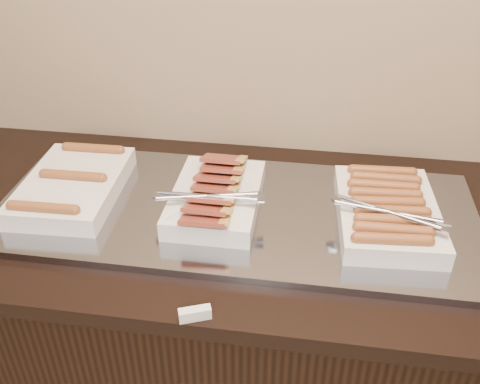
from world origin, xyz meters
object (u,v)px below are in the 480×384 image
dish_left (73,185)px  dish_center (215,196)px  warming_tray (235,211)px  dish_right (387,211)px  counter (229,335)px

dish_left → dish_center: dish_center is taller
warming_tray → dish_right: dish_right is taller
warming_tray → dish_right: size_ratio=3.33×
counter → dish_right: size_ratio=5.72×
counter → warming_tray: warming_tray is taller
warming_tray → dish_center: size_ratio=3.54×
counter → warming_tray: size_ratio=1.72×
warming_tray → dish_center: dish_center is taller
dish_left → dish_right: bearing=-2.7°
warming_tray → dish_center: (-0.05, -0.00, 0.04)m
dish_left → dish_right: 0.79m
dish_left → dish_center: (0.38, -0.00, 0.01)m
warming_tray → dish_left: dish_left is taller
warming_tray → dish_left: (-0.43, 0.00, 0.04)m
dish_right → warming_tray: bearing=176.0°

